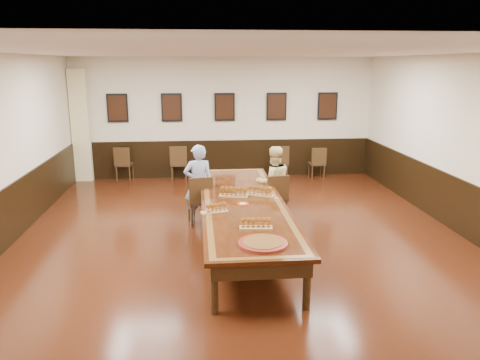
{
  "coord_description": "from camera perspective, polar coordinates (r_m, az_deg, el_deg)",
  "views": [
    {
      "loc": [
        -0.75,
        -7.58,
        3.03
      ],
      "look_at": [
        0.0,
        0.5,
        1.0
      ],
      "focal_mm": 35.0,
      "sensor_mm": 36.0,
      "label": 1
    }
  ],
  "objects": [
    {
      "name": "posters",
      "position": [
        12.59,
        -1.89,
        8.89
      ],
      "size": [
        6.14,
        0.04,
        0.74
      ],
      "color": "black",
      "rests_on": "wall_back"
    },
    {
      "name": "person_man",
      "position": [
        9.05,
        -5.09,
        -0.47
      ],
      "size": [
        0.61,
        0.45,
        1.54
      ],
      "primitive_type": "imported",
      "rotation": [
        0.0,
        0.0,
        3.29
      ],
      "color": "#4C6FBE",
      "rests_on": "floor"
    },
    {
      "name": "red_plate_grp",
      "position": [
        7.76,
        0.34,
        -2.95
      ],
      "size": [
        0.19,
        0.19,
        0.03
      ],
      "color": "red",
      "rests_on": "conference_table"
    },
    {
      "name": "chair_man",
      "position": [
        9.03,
        -4.94,
        -2.39
      ],
      "size": [
        0.52,
        0.55,
        0.96
      ],
      "primitive_type": null,
      "rotation": [
        0.0,
        0.0,
        3.29
      ],
      "color": "black",
      "rests_on": "floor"
    },
    {
      "name": "flight_b",
      "position": [
        8.24,
        2.47,
        -1.4
      ],
      "size": [
        0.51,
        0.35,
        0.18
      ],
      "color": "#A08543",
      "rests_on": "conference_table"
    },
    {
      "name": "conference_table",
      "position": [
        7.99,
        0.33,
        -3.57
      ],
      "size": [
        1.4,
        5.0,
        0.76
      ],
      "color": "black",
      "rests_on": "floor"
    },
    {
      "name": "chair_woman",
      "position": [
        9.27,
        4.27,
        -2.03
      ],
      "size": [
        0.5,
        0.53,
        0.93
      ],
      "primitive_type": null,
      "rotation": [
        0.0,
        0.0,
        3.28
      ],
      "color": "black",
      "rests_on": "floor"
    },
    {
      "name": "wainscoting",
      "position": [
        8.02,
        0.33,
        -4.33
      ],
      "size": [
        8.0,
        10.0,
        1.0
      ],
      "color": "black",
      "rests_on": "floor"
    },
    {
      "name": "flight_c",
      "position": [
        7.34,
        -3.08,
        -3.45
      ],
      "size": [
        0.45,
        0.24,
        0.16
      ],
      "color": "#A08543",
      "rests_on": "conference_table"
    },
    {
      "name": "spare_chair_b",
      "position": [
        12.49,
        -7.46,
        2.1
      ],
      "size": [
        0.44,
        0.48,
        0.94
      ],
      "primitive_type": null,
      "rotation": [
        0.0,
        0.0,
        3.14
      ],
      "color": "black",
      "rests_on": "floor"
    },
    {
      "name": "spare_chair_d",
      "position": [
        12.79,
        9.35,
        2.12
      ],
      "size": [
        0.41,
        0.45,
        0.85
      ],
      "primitive_type": null,
      "rotation": [
        0.0,
        0.0,
        3.17
      ],
      "color": "black",
      "rests_on": "floor"
    },
    {
      "name": "curtain",
      "position": [
        12.85,
        -18.88,
        6.24
      ],
      "size": [
        0.45,
        0.18,
        2.9
      ],
      "primitive_type": "cube",
      "color": "beige",
      "rests_on": "floor"
    },
    {
      "name": "flight_a",
      "position": [
        8.19,
        -0.79,
        -1.48
      ],
      "size": [
        0.53,
        0.28,
        0.19
      ],
      "color": "#A08543",
      "rests_on": "conference_table"
    },
    {
      "name": "spare_chair_c",
      "position": [
        12.56,
        4.75,
        2.18
      ],
      "size": [
        0.49,
        0.52,
        0.92
      ],
      "primitive_type": null,
      "rotation": [
        0.0,
        0.0,
        3.28
      ],
      "color": "black",
      "rests_on": "floor"
    },
    {
      "name": "wall_back",
      "position": [
        12.69,
        -1.9,
        7.57
      ],
      "size": [
        8.0,
        0.02,
        3.2
      ],
      "primitive_type": "cube",
      "color": "beige",
      "rests_on": "floor"
    },
    {
      "name": "floor",
      "position": [
        8.2,
        0.33,
        -7.72
      ],
      "size": [
        8.0,
        10.0,
        0.02
      ],
      "primitive_type": "cube",
      "color": "black",
      "rests_on": "ground"
    },
    {
      "name": "wall_right",
      "position": [
        9.06,
        26.53,
        3.49
      ],
      "size": [
        0.02,
        10.0,
        3.2
      ],
      "primitive_type": "cube",
      "color": "beige",
      "rests_on": "floor"
    },
    {
      "name": "carved_platter",
      "position": [
        6.08,
        2.8,
        -7.73
      ],
      "size": [
        0.73,
        0.73,
        0.05
      ],
      "color": "maroon",
      "rests_on": "conference_table"
    },
    {
      "name": "ceiling",
      "position": [
        7.62,
        0.36,
        15.41
      ],
      "size": [
        8.0,
        10.0,
        0.02
      ],
      "primitive_type": "cube",
      "color": "white",
      "rests_on": "floor"
    },
    {
      "name": "person_woman",
      "position": [
        9.3,
        4.11,
        -0.31
      ],
      "size": [
        0.8,
        0.66,
        1.46
      ],
      "primitive_type": "imported",
      "rotation": [
        0.0,
        0.0,
        3.28
      ],
      "color": "#F2DE97",
      "rests_on": "floor"
    },
    {
      "name": "pink_phone",
      "position": [
        8.14,
        4.46,
        -2.22
      ],
      "size": [
        0.08,
        0.14,
        0.01
      ],
      "primitive_type": "cube",
      "rotation": [
        0.0,
        0.0,
        0.08
      ],
      "color": "#DD4966",
      "rests_on": "conference_table"
    },
    {
      "name": "wall_front",
      "position": [
        3.03,
        9.99,
        -14.3
      ],
      "size": [
        8.0,
        0.02,
        3.2
      ],
      "primitive_type": "cube",
      "color": "beige",
      "rests_on": "floor"
    },
    {
      "name": "flight_d",
      "position": [
        6.63,
        1.95,
        -5.33
      ],
      "size": [
        0.48,
        0.18,
        0.17
      ],
      "color": "#A08543",
      "rests_on": "conference_table"
    },
    {
      "name": "spare_chair_a",
      "position": [
        12.78,
        -13.93,
        2.0
      ],
      "size": [
        0.47,
        0.51,
        0.91
      ],
      "primitive_type": null,
      "rotation": [
        0.0,
        0.0,
        3.03
      ],
      "color": "black",
      "rests_on": "floor"
    }
  ]
}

